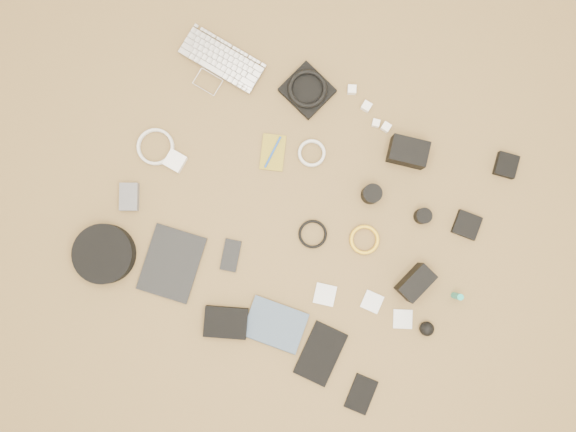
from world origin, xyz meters
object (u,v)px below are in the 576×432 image
at_px(dslr_camera, 408,152).
at_px(phone, 231,255).
at_px(tablet, 172,263).
at_px(laptop, 216,70).
at_px(paperback, 268,345).
at_px(headphone_case, 104,254).

bearing_deg(dslr_camera, phone, -136.44).
distance_m(dslr_camera, tablet, 0.93).
bearing_deg(laptop, paperback, -48.32).
height_order(dslr_camera, headphone_case, dslr_camera).
distance_m(tablet, headphone_case, 0.24).
xyz_separation_m(laptop, paperback, (0.59, -0.82, -0.00)).
bearing_deg(headphone_case, paperback, -4.40).
bearing_deg(dslr_camera, headphone_case, -148.02).
bearing_deg(phone, dslr_camera, 41.10).
height_order(phone, headphone_case, headphone_case).
relative_size(laptop, tablet, 1.25).
relative_size(phone, paperback, 0.56).
bearing_deg(dslr_camera, laptop, 169.44).
xyz_separation_m(tablet, paperback, (0.43, -0.12, 0.00)).
relative_size(laptop, dslr_camera, 2.30).
height_order(tablet, paperback, paperback).
distance_m(tablet, phone, 0.21).
bearing_deg(headphone_case, dslr_camera, 43.25).
relative_size(headphone_case, paperback, 1.05).
height_order(dslr_camera, tablet, dslr_camera).
height_order(tablet, phone, tablet).
bearing_deg(headphone_case, phone, 23.99).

